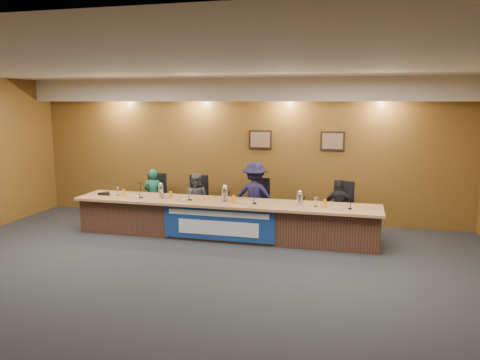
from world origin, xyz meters
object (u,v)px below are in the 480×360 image
object	(u,v)px
carafe_right	(300,200)
speakerphone	(106,194)
panelist_c	(255,196)
panelist_d	(340,208)
office_chair_d	(340,211)
carafe_left	(161,191)
panelist_b	(196,199)
office_chair_c	(256,206)
carafe_mid	(225,194)
office_chair_b	(197,203)
banner	(218,224)
panelist_a	(154,196)
office_chair_a	(156,201)
dais_body	(224,220)

from	to	relation	value
carafe_right	speakerphone	bearing A→B (deg)	179.85
panelist_c	panelist_d	bearing A→B (deg)	-178.53
office_chair_d	carafe_left	world-z (taller)	carafe_left
office_chair_d	carafe_right	bearing A→B (deg)	-112.52
panelist_b	office_chair_c	bearing A→B (deg)	-179.58
carafe_mid	panelist_c	bearing A→B (deg)	57.50
office_chair_b	carafe_right	xyz separation A→B (m)	(2.37, -0.88, 0.39)
panelist_b	carafe_right	size ratio (longest dim) A/B	5.05
office_chair_b	banner	bearing A→B (deg)	-62.89
panelist_a	carafe_left	bearing A→B (deg)	120.42
office_chair_a	carafe_mid	bearing A→B (deg)	-35.23
panelist_c	office_chair_b	distance (m)	1.35
office_chair_c	carafe_left	size ratio (longest dim) A/B	1.92
carafe_left	carafe_right	world-z (taller)	carafe_left
carafe_left	office_chair_c	bearing A→B (deg)	24.07
carafe_left	carafe_mid	distance (m)	1.37
office_chair_b	office_chair_d	xyz separation A→B (m)	(3.09, 0.00, 0.00)
office_chair_b	office_chair_c	bearing A→B (deg)	-7.63
carafe_right	carafe_left	bearing A→B (deg)	178.62
panelist_a	office_chair_c	world-z (taller)	panelist_a
office_chair_a	office_chair_c	bearing A→B (deg)	-11.86
office_chair_c	carafe_mid	xyz separation A→B (m)	(-0.45, -0.81, 0.40)
panelist_a	panelist_c	xyz separation A→B (m)	(2.32, 0.00, 0.11)
dais_body	office_chair_d	bearing A→B (deg)	20.20
speakerphone	office_chair_a	bearing A→B (deg)	49.64
banner	office_chair_b	world-z (taller)	banner
banner	panelist_b	size ratio (longest dim) A/B	1.89
panelist_a	carafe_left	world-z (taller)	panelist_a
panelist_a	office_chair_c	size ratio (longest dim) A/B	2.54
panelist_c	office_chair_a	bearing A→B (deg)	-1.00
office_chair_d	carafe_right	size ratio (longest dim) A/B	2.08
panelist_a	carafe_mid	bearing A→B (deg)	154.35
office_chair_b	speakerphone	world-z (taller)	speakerphone
office_chair_a	office_chair_d	size ratio (longest dim) A/B	1.00
office_chair_a	speakerphone	distance (m)	1.18
panelist_c	office_chair_c	world-z (taller)	panelist_c
panelist_b	office_chair_a	bearing A→B (deg)	-9.62
office_chair_b	speakerphone	xyz separation A→B (m)	(-1.74, -0.87, 0.30)
office_chair_a	carafe_right	distance (m)	3.50
panelist_b	office_chair_c	distance (m)	1.33
dais_body	office_chair_b	distance (m)	1.19
carafe_left	office_chair_a	bearing A→B (deg)	121.85
carafe_right	panelist_c	bearing A→B (deg)	143.28
panelist_d	office_chair_d	xyz separation A→B (m)	(0.00, 0.10, -0.09)
office_chair_b	office_chair_d	distance (m)	3.09
panelist_a	panelist_d	size ratio (longest dim) A/B	1.06
dais_body	carafe_left	distance (m)	1.45
office_chair_a	carafe_left	size ratio (longest dim) A/B	1.92
carafe_right	office_chair_d	bearing A→B (deg)	50.81
office_chair_a	office_chair_d	bearing A→B (deg)	-11.86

